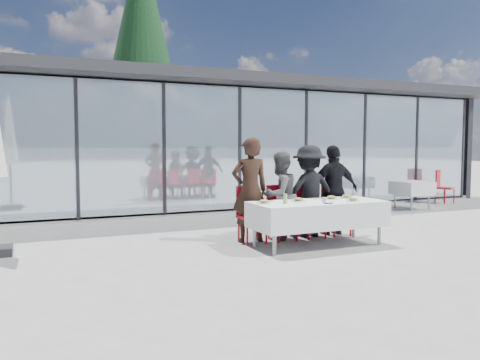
% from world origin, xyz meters
% --- Properties ---
extents(ground, '(90.00, 90.00, 0.00)m').
position_xyz_m(ground, '(0.00, 0.00, 0.00)').
color(ground, gray).
rests_on(ground, ground).
extents(pavilion, '(14.80, 8.80, 3.44)m').
position_xyz_m(pavilion, '(2.00, 8.16, 2.15)').
color(pavilion, gray).
rests_on(pavilion, ground).
extents(treeline, '(62.50, 2.00, 4.40)m').
position_xyz_m(treeline, '(-2.00, 28.00, 2.20)').
color(treeline, black).
rests_on(treeline, ground).
extents(dining_table, '(2.26, 0.96, 0.75)m').
position_xyz_m(dining_table, '(0.59, -0.24, 0.54)').
color(dining_table, silver).
rests_on(dining_table, ground).
extents(diner_a, '(0.71, 0.71, 1.82)m').
position_xyz_m(diner_a, '(-0.30, 0.53, 0.91)').
color(diner_a, '#301E15').
rests_on(diner_a, ground).
extents(diner_chair_a, '(0.44, 0.44, 0.97)m').
position_xyz_m(diner_chair_a, '(-0.30, 0.51, 0.54)').
color(diner_chair_a, red).
rests_on(diner_chair_a, ground).
extents(diner_b, '(0.97, 0.97, 1.57)m').
position_xyz_m(diner_b, '(0.29, 0.53, 0.79)').
color(diner_b, '#4D4D4D').
rests_on(diner_b, ground).
extents(diner_chair_b, '(0.44, 0.44, 0.97)m').
position_xyz_m(diner_chair_b, '(0.29, 0.51, 0.54)').
color(diner_chair_b, red).
rests_on(diner_chair_b, ground).
extents(diner_c, '(1.13, 1.13, 1.68)m').
position_xyz_m(diner_c, '(0.90, 0.53, 0.84)').
color(diner_c, black).
rests_on(diner_c, ground).
extents(diner_chair_c, '(0.44, 0.44, 0.97)m').
position_xyz_m(diner_chair_c, '(0.90, 0.51, 0.54)').
color(diner_chair_c, red).
rests_on(diner_chair_c, ground).
extents(diner_d, '(1.07, 1.07, 1.69)m').
position_xyz_m(diner_d, '(1.45, 0.53, 0.85)').
color(diner_d, black).
rests_on(diner_d, ground).
extents(diner_chair_d, '(0.44, 0.44, 0.97)m').
position_xyz_m(diner_chair_d, '(1.45, 0.51, 0.54)').
color(diner_chair_d, red).
rests_on(diner_chair_d, ground).
extents(plate_a, '(0.25, 0.25, 0.07)m').
position_xyz_m(plate_a, '(-0.37, -0.16, 0.78)').
color(plate_a, white).
rests_on(plate_a, dining_table).
extents(plate_b, '(0.25, 0.25, 0.07)m').
position_xyz_m(plate_b, '(0.29, -0.12, 0.78)').
color(plate_b, white).
rests_on(plate_b, dining_table).
extents(plate_c, '(0.25, 0.25, 0.07)m').
position_xyz_m(plate_c, '(0.97, -0.08, 0.78)').
color(plate_c, white).
rests_on(plate_c, dining_table).
extents(plate_d, '(0.25, 0.25, 0.07)m').
position_xyz_m(plate_d, '(1.33, -0.02, 0.78)').
color(plate_d, white).
rests_on(plate_d, dining_table).
extents(plate_extra, '(0.25, 0.25, 0.07)m').
position_xyz_m(plate_extra, '(1.14, -0.46, 0.78)').
color(plate_extra, white).
rests_on(plate_extra, dining_table).
extents(juice_bottle, '(0.06, 0.06, 0.16)m').
position_xyz_m(juice_bottle, '(-0.06, -0.29, 0.83)').
color(juice_bottle, '#94BD4E').
rests_on(juice_bottle, dining_table).
extents(drinking_glasses, '(0.07, 0.07, 0.10)m').
position_xyz_m(drinking_glasses, '(0.53, -0.51, 0.80)').
color(drinking_glasses, silver).
rests_on(drinking_glasses, dining_table).
extents(folded_eyeglasses, '(0.14, 0.03, 0.01)m').
position_xyz_m(folded_eyeglasses, '(0.58, -0.58, 0.76)').
color(folded_eyeglasses, black).
rests_on(folded_eyeglasses, dining_table).
extents(spare_table_right, '(0.86, 0.86, 0.74)m').
position_xyz_m(spare_table_right, '(5.54, 2.79, 0.55)').
color(spare_table_right, silver).
rests_on(spare_table_right, ground).
extents(spare_chair_a, '(0.60, 0.60, 0.97)m').
position_xyz_m(spare_chair_a, '(7.32, 3.44, 0.54)').
color(spare_chair_a, red).
rests_on(spare_chair_a, ground).
extents(spare_chair_b, '(0.48, 0.48, 0.97)m').
position_xyz_m(spare_chair_b, '(4.67, 4.21, 0.54)').
color(spare_chair_b, red).
rests_on(spare_chair_b, ground).
extents(lounger, '(0.95, 1.45, 0.72)m').
position_xyz_m(lounger, '(3.52, 3.56, 0.26)').
color(lounger, white).
rests_on(lounger, ground).
extents(conifer_tree, '(4.00, 4.00, 10.50)m').
position_xyz_m(conifer_tree, '(0.50, 13.00, 5.99)').
color(conifer_tree, '#382316').
rests_on(conifer_tree, ground).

